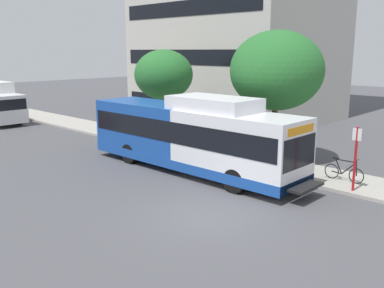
{
  "coord_description": "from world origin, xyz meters",
  "views": [
    {
      "loc": [
        -10.44,
        -9.28,
        5.63
      ],
      "look_at": [
        2.9,
        3.41,
        1.6
      ],
      "focal_mm": 39.89,
      "sensor_mm": 36.0,
      "label": 1
    }
  ],
  "objects_px": {
    "street_tree_near_stop": "(277,71)",
    "street_tree_mid_block": "(164,75)",
    "bicycle_parked": "(344,171)",
    "bus_stop_sign_pole": "(356,154)",
    "transit_bus": "(191,136)"
  },
  "relations": [
    {
      "from": "transit_bus",
      "to": "bicycle_parked",
      "type": "distance_m",
      "value": 6.99
    },
    {
      "from": "street_tree_mid_block",
      "to": "bus_stop_sign_pole",
      "type": "bearing_deg",
      "value": -99.14
    },
    {
      "from": "transit_bus",
      "to": "street_tree_near_stop",
      "type": "distance_m",
      "value": 5.43
    },
    {
      "from": "bus_stop_sign_pole",
      "to": "street_tree_mid_block",
      "type": "height_order",
      "value": "street_tree_mid_block"
    },
    {
      "from": "street_tree_near_stop",
      "to": "street_tree_mid_block",
      "type": "xyz_separation_m",
      "value": [
        0.07,
        8.32,
        -0.52
      ]
    },
    {
      "from": "street_tree_near_stop",
      "to": "transit_bus",
      "type": "bearing_deg",
      "value": 155.05
    },
    {
      "from": "bus_stop_sign_pole",
      "to": "street_tree_near_stop",
      "type": "bearing_deg",
      "value": 67.8
    },
    {
      "from": "bus_stop_sign_pole",
      "to": "bicycle_parked",
      "type": "distance_m",
      "value": 1.71
    },
    {
      "from": "bus_stop_sign_pole",
      "to": "street_tree_mid_block",
      "type": "distance_m",
      "value": 13.84
    },
    {
      "from": "bus_stop_sign_pole",
      "to": "street_tree_near_stop",
      "type": "xyz_separation_m",
      "value": [
        2.09,
        5.12,
        3.02
      ]
    },
    {
      "from": "transit_bus",
      "to": "bicycle_parked",
      "type": "height_order",
      "value": "transit_bus"
    },
    {
      "from": "bicycle_parked",
      "to": "transit_bus",
      "type": "bearing_deg",
      "value": 116.14
    },
    {
      "from": "bus_stop_sign_pole",
      "to": "bicycle_parked",
      "type": "bearing_deg",
      "value": 40.04
    },
    {
      "from": "bicycle_parked",
      "to": "street_tree_near_stop",
      "type": "height_order",
      "value": "street_tree_near_stop"
    },
    {
      "from": "street_tree_near_stop",
      "to": "bicycle_parked",
      "type": "bearing_deg",
      "value": -104.22
    }
  ]
}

